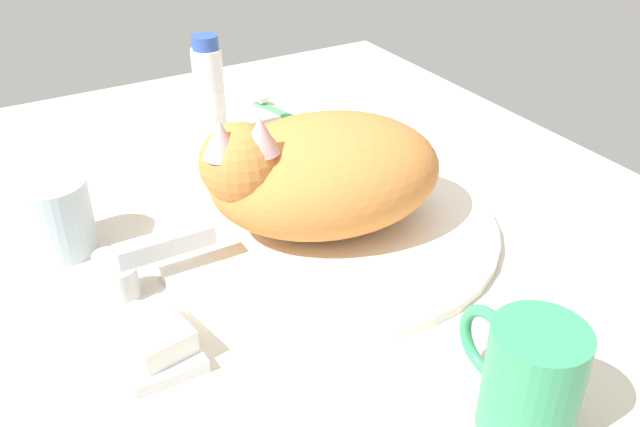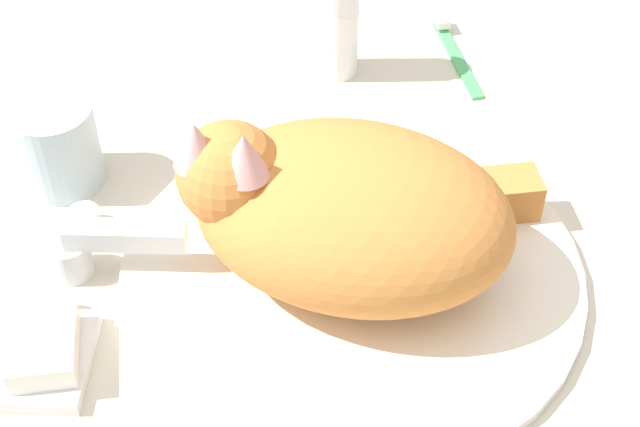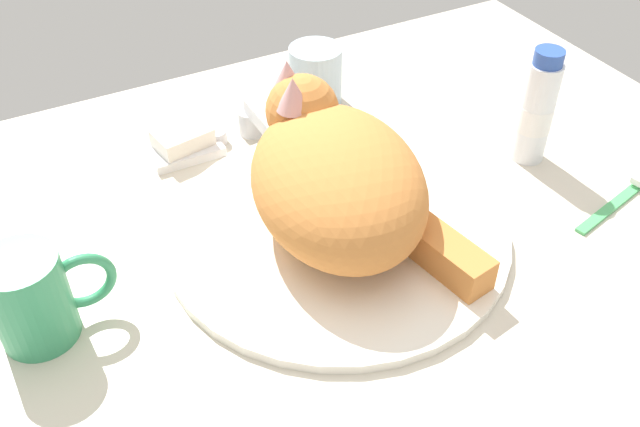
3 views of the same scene
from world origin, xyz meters
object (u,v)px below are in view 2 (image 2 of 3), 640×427
Objects in this scene: faucet at (90,251)px; soap_bar at (44,346)px; rinse_cup at (58,145)px; cat at (342,209)px; toothpaste_bottle at (338,13)px; toothbrush at (455,51)px.

soap_bar is at bearing 171.01° from faucet.
rinse_cup is 1.20× the size of soap_bar.
cat is 3.73× the size of rinse_cup.
rinse_cup is at bearing 67.00° from cat.
cat is 27.93cm from toothpaste_bottle.
toothpaste_bottle reaches higher than faucet.
toothpaste_bottle is at bearing -29.10° from soap_bar.
cat reaches higher than toothpaste_bottle.
cat is at bearing -113.00° from rinse_cup.
toothpaste_bottle is 14.12cm from toothbrush.
cat is 4.49× the size of soap_bar.
toothpaste_bottle is (17.26, -24.29, 2.85)cm from rinse_cup.
faucet is 0.96× the size of toothbrush.
toothbrush is at bearing -60.86° from rinse_cup.
soap_bar is at bearing -170.98° from rinse_cup.
cat reaches higher than soap_bar.
toothbrush is at bearing -75.80° from toothpaste_bottle.
soap_bar is 0.50× the size of toothbrush.
toothbrush is at bearing -20.20° from cat.
soap_bar reaches higher than toothbrush.
faucet is 1.60× the size of rinse_cup.
soap_bar is (-9.53, 1.51, -0.11)cm from faucet.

